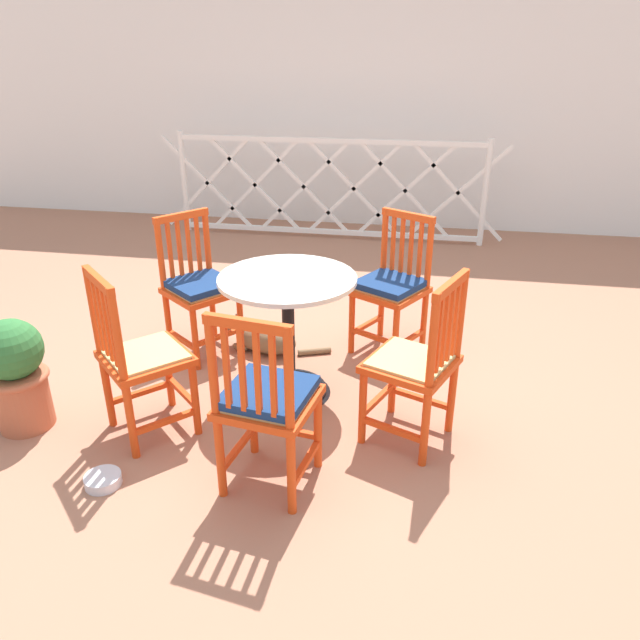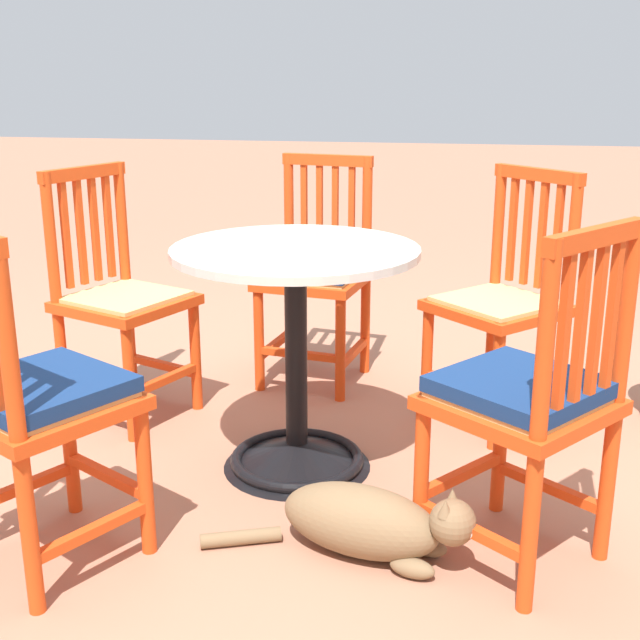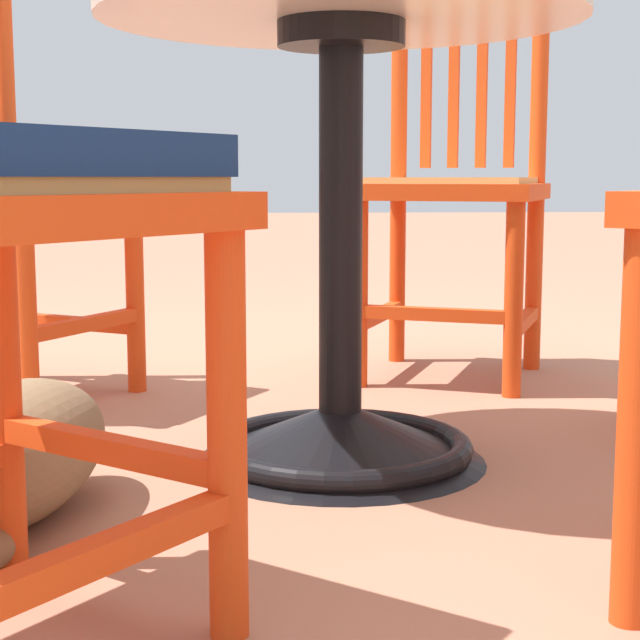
% 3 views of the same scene
% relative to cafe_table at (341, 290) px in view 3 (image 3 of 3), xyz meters
% --- Properties ---
extents(ground_plane, '(24.00, 24.00, 0.00)m').
position_rel_cafe_table_xyz_m(ground_plane, '(-0.04, -0.05, -0.28)').
color(ground_plane, '#A36B51').
extents(cafe_table, '(0.76, 0.76, 0.73)m').
position_rel_cafe_table_xyz_m(cafe_table, '(0.00, 0.00, 0.00)').
color(cafe_table, black).
rests_on(cafe_table, ground_plane).
extents(orange_chair_at_corner, '(0.52, 0.52, 0.91)m').
position_rel_cafe_table_xyz_m(orange_chair_at_corner, '(0.72, -0.33, 0.15)').
color(orange_chair_at_corner, '#D64214').
rests_on(orange_chair_at_corner, ground_plane).
extents(orange_chair_by_planter, '(0.55, 0.55, 0.91)m').
position_rel_cafe_table_xyz_m(orange_chair_by_planter, '(0.53, 0.64, 0.16)').
color(orange_chair_by_planter, '#D64214').
rests_on(orange_chair_by_planter, ground_plane).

